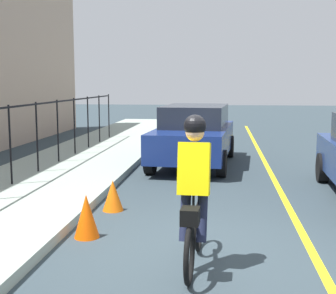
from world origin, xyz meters
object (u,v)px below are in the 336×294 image
traffic_cone_far (86,216)px  traffic_cone_near (113,195)px  parked_sedan_rear (195,134)px  cyclist_lead (194,193)px

traffic_cone_far → traffic_cone_near: bearing=-1.8°
parked_sedan_rear → traffic_cone_near: (-4.71, 1.12, -0.56)m
parked_sedan_rear → traffic_cone_near: parked_sedan_rear is taller
cyclist_lead → traffic_cone_near: bearing=35.7°
traffic_cone_near → traffic_cone_far: bearing=178.2°
parked_sedan_rear → traffic_cone_far: bearing=-6.3°
cyclist_lead → traffic_cone_near: size_ratio=3.42×
cyclist_lead → parked_sedan_rear: (7.07, 0.42, -0.09)m
traffic_cone_near → traffic_cone_far: size_ratio=0.85×
cyclist_lead → traffic_cone_near: (2.36, 1.53, -0.64)m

